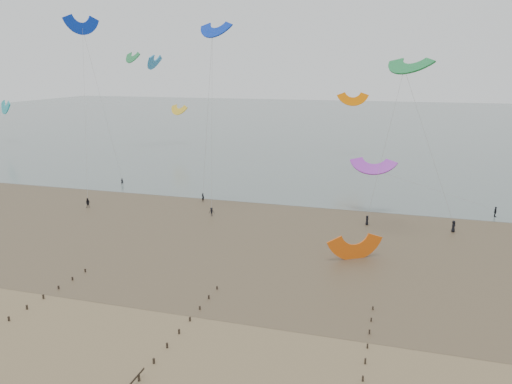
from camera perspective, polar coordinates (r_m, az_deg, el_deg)
ground at (r=52.18m, az=-13.62°, el=-15.64°), size 500.00×500.00×0.00m
sea_and_shore at (r=82.36m, az=-4.21°, el=-3.95°), size 500.00×665.00×0.03m
kitesurfer_lead at (r=97.36m, az=-6.08°, el=-0.62°), size 0.72×0.60×1.67m
kitesurfers at (r=91.16m, az=18.63°, el=-2.31°), size 126.20×25.07×1.89m
grounded_kite at (r=70.17m, az=11.20°, el=-7.49°), size 8.51×8.04×3.71m
kites_airborne at (r=128.01m, az=1.95°, el=12.40°), size 249.71×88.15×41.37m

